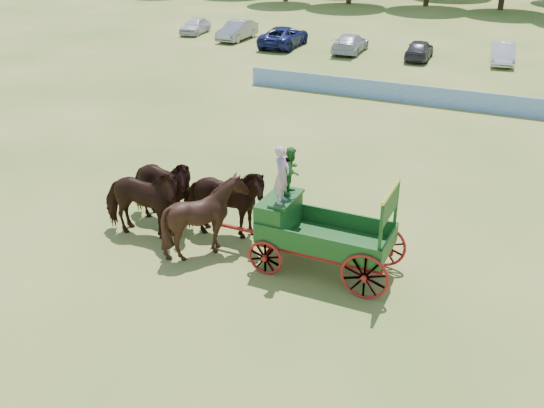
{
  "coord_description": "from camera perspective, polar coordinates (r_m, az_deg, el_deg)",
  "views": [
    {
      "loc": [
        2.46,
        -14.97,
        9.72
      ],
      "look_at": [
        -4.76,
        0.71,
        1.3
      ],
      "focal_mm": 40.0,
      "sensor_mm": 36.0,
      "label": 1
    }
  ],
  "objects": [
    {
      "name": "horse_wheel_right",
      "position": [
        19.5,
        -4.62,
        0.15
      ],
      "size": [
        3.17,
        1.93,
        2.49
      ],
      "primitive_type": "imported",
      "rotation": [
        0.0,
        0.0,
        1.78
      ],
      "color": "black",
      "rests_on": "ground"
    },
    {
      "name": "ground",
      "position": [
        18.02,
        13.03,
        -7.42
      ],
      "size": [
        160.0,
        160.0,
        0.0
      ],
      "primitive_type": "plane",
      "color": "tan",
      "rests_on": "ground"
    },
    {
      "name": "horse_lead_right",
      "position": [
        20.69,
        -10.45,
        1.36
      ],
      "size": [
        3.03,
        1.54,
        2.49
      ],
      "primitive_type": "imported",
      "rotation": [
        0.0,
        0.0,
        1.5
      ],
      "color": "black",
      "rests_on": "ground"
    },
    {
      "name": "parked_cars",
      "position": [
        45.44,
        21.3,
        12.89
      ],
      "size": [
        52.59,
        6.83,
        1.6
      ],
      "color": "silver",
      "rests_on": "ground"
    },
    {
      "name": "horse_lead_left",
      "position": [
        19.9,
        -12.22,
        0.16
      ],
      "size": [
        3.12,
        1.77,
        2.49
      ],
      "primitive_type": "imported",
      "rotation": [
        0.0,
        0.0,
        1.72
      ],
      "color": "black",
      "rests_on": "ground"
    },
    {
      "name": "farm_dray",
      "position": [
        17.75,
        2.9,
        -1.21
      ],
      "size": [
        6.0,
        2.0,
        3.85
      ],
      "color": "#AB111E",
      "rests_on": "ground"
    },
    {
      "name": "horse_wheel_left",
      "position": [
        18.66,
        -6.25,
        -1.18
      ],
      "size": [
        2.57,
        2.37,
        2.5
      ],
      "primitive_type": "imported",
      "rotation": [
        0.0,
        0.0,
        1.74
      ],
      "color": "black",
      "rests_on": "ground"
    },
    {
      "name": "sponsor_banner",
      "position": [
        34.4,
        18.28,
        9.19
      ],
      "size": [
        26.0,
        0.08,
        1.05
      ],
      "primitive_type": "cube",
      "color": "#1F53AD",
      "rests_on": "ground"
    }
  ]
}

